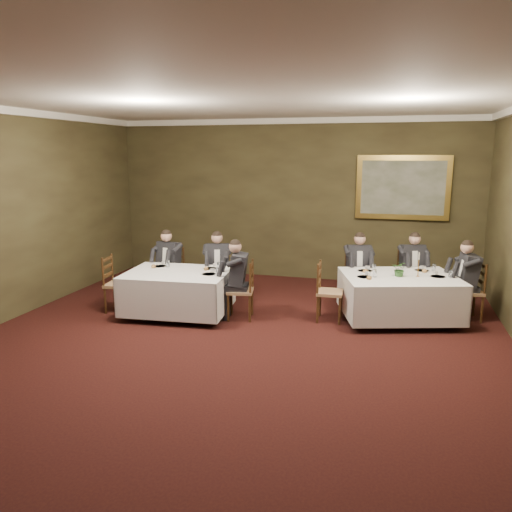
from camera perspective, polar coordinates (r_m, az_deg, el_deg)
The scene contains 25 objects.
ground at distance 6.82m, azimuth -4.43°, elevation -12.27°, with size 10.00×10.00×0.00m, color black.
ceiling at distance 6.28m, azimuth -4.96°, elevation 18.36°, with size 8.00×10.00×0.10m, color silver.
back_wall at distance 11.11m, azimuth 4.16°, elevation 6.40°, with size 8.00×0.10×3.50m, color #302818.
crown_molding at distance 6.27m, azimuth -4.95°, elevation 17.82°, with size 8.00×10.00×0.12m.
table_main at distance 8.71m, azimuth 16.04°, elevation -4.20°, with size 2.18×1.88×0.67m.
table_second at distance 8.75m, azimuth -8.89°, elevation -3.81°, with size 1.86×1.48×0.67m.
chair_main_backleft at distance 9.52m, azimuth 11.44°, elevation -3.67°, with size 0.54×0.52×1.00m.
diner_main_backleft at distance 9.45m, azimuth 11.51°, elevation -2.36°, with size 0.51×0.57×1.35m.
chair_main_backright at distance 9.78m, azimuth 17.16°, elevation -3.55°, with size 0.55×0.54×1.00m.
diner_main_backright at distance 9.72m, azimuth 17.27°, elevation -2.27°, with size 0.53×0.58×1.35m.
chair_main_endleft at distance 8.49m, azimuth 8.33°, elevation -5.44°, with size 0.44×0.45×1.00m.
chair_main_endright at distance 9.17m, azimuth 23.05°, elevation -4.98°, with size 0.50×0.51×1.00m.
diner_main_endright at distance 9.11m, azimuth 23.10°, elevation -3.60°, with size 0.55×0.48×1.35m.
chair_sec_backleft at distance 9.77m, azimuth -9.70°, elevation -3.21°, with size 0.51×0.49×1.00m.
diner_sec_backleft at distance 9.71m, azimuth -9.79°, elevation -1.92°, with size 0.48×0.54×1.35m.
chair_sec_backright at distance 9.49m, azimuth -4.36°, elevation -3.51°, with size 0.54×0.53×1.00m.
diner_sec_backright at distance 9.42m, azimuth -4.39°, elevation -2.19°, with size 0.52×0.57×1.35m.
chair_sec_endright at distance 8.50m, azimuth -1.73°, elevation -5.30°, with size 0.49×0.51×1.00m.
diner_sec_endright at distance 8.44m, azimuth -1.81°, elevation -3.81°, with size 0.54×0.48×1.35m.
chair_sec_endleft at distance 9.22m, azimuth -15.42°, elevation -4.37°, with size 0.47×0.49×1.00m.
centerpiece at distance 8.57m, azimuth 16.13°, elevation -1.35°, with size 0.25×0.21×0.27m, color #2D5926.
candlestick at distance 8.64m, azimuth 18.06°, elevation -1.24°, with size 0.06×0.06×0.42m.
place_setting_table_main at distance 8.88m, azimuth 12.70°, elevation -1.42°, with size 0.33×0.31×0.14m.
place_setting_table_second at distance 9.17m, azimuth -10.61°, elevation -0.93°, with size 0.33×0.31×0.14m.
painting at distance 10.82m, azimuth 16.42°, elevation 7.51°, with size 1.88×0.09×1.32m.
Camera 1 is at (2.13, -5.86, 2.76)m, focal length 35.00 mm.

